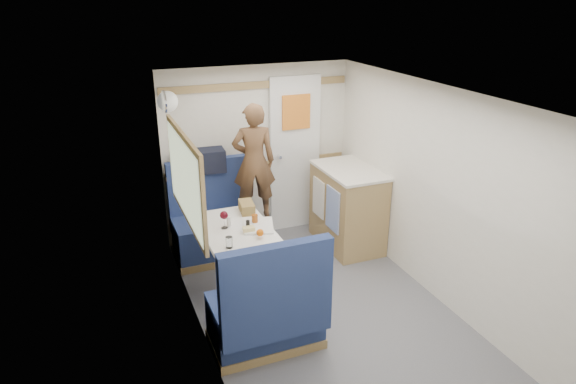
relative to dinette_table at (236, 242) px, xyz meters
name	(u,v)px	position (x,y,z in m)	size (l,w,h in m)	color
floor	(346,338)	(0.65, -1.00, -0.57)	(4.50, 4.50, 0.00)	#515156
ceiling	(357,105)	(0.65, -1.00, 1.43)	(4.50, 4.50, 0.00)	silver
wall_back	(258,153)	(0.65, 1.25, 0.43)	(2.20, 0.02, 2.00)	silver
wall_left	(212,258)	(-0.45, -1.00, 0.43)	(0.02, 4.50, 2.00)	silver
wall_right	(465,211)	(1.75, -1.00, 0.43)	(0.02, 4.50, 2.00)	silver
oak_trim_low	(259,165)	(0.65, 1.23, 0.28)	(2.15, 0.02, 0.08)	olive
oak_trim_high	(257,85)	(0.65, 1.23, 1.21)	(2.15, 0.02, 0.08)	olive
side_window	(185,179)	(-0.43, 0.00, 0.68)	(0.04, 1.30, 0.72)	#9AA58C
rear_door	(295,151)	(1.10, 1.22, 0.41)	(0.62, 0.12, 1.86)	white
dinette_table	(236,242)	(0.00, 0.00, 0.00)	(0.62, 0.92, 0.72)	white
bench_far	(215,230)	(0.00, 0.86, -0.27)	(0.90, 0.59, 1.05)	navy
bench_near	(268,317)	(0.00, -0.86, -0.27)	(0.90, 0.59, 1.05)	navy
ledge	(206,173)	(0.00, 1.12, 0.31)	(0.90, 0.14, 0.04)	olive
dome_light	(167,101)	(-0.39, 0.85, 1.18)	(0.20, 0.20, 0.20)	white
galley_counter	(347,207)	(1.47, 0.55, -0.10)	(0.57, 0.92, 0.92)	olive
person	(254,162)	(0.43, 0.74, 0.51)	(0.45, 0.30, 1.25)	brown
duffel_bag	(201,161)	(-0.04, 1.12, 0.46)	(0.51, 0.24, 0.24)	black
tray	(258,226)	(0.20, -0.08, 0.16)	(0.27, 0.35, 0.02)	white
orange_fruit	(260,233)	(0.14, -0.30, 0.20)	(0.07, 0.07, 0.07)	orange
cheese_block	(249,229)	(0.08, -0.16, 0.19)	(0.11, 0.06, 0.04)	#E5D684
wine_glass	(224,216)	(-0.10, 0.01, 0.28)	(0.08, 0.08, 0.17)	white
tumbler_left	(229,242)	(-0.16, -0.38, 0.20)	(0.06, 0.06, 0.10)	white
beer_glass	(255,219)	(0.19, 0.00, 0.20)	(0.06, 0.06, 0.09)	#924815
pepper_grinder	(248,225)	(0.09, -0.11, 0.20)	(0.04, 0.04, 0.09)	black
salt_grinder	(229,221)	(-0.05, 0.03, 0.20)	(0.04, 0.04, 0.10)	white
bread_loaf	(247,207)	(0.20, 0.29, 0.20)	(0.13, 0.24, 0.10)	brown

